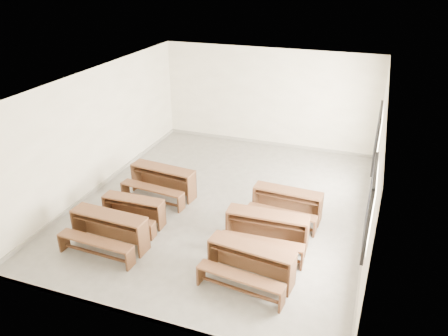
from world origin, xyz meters
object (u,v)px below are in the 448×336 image
(desk_set_0, at_px, (108,228))
(desk_set_5, at_px, (287,202))
(desk_set_1, at_px, (133,209))
(desk_set_4, at_px, (267,228))
(desk_set_2, at_px, (162,180))
(desk_set_3, at_px, (250,261))

(desk_set_0, height_order, desk_set_5, desk_set_0)
(desk_set_0, bearing_deg, desk_set_5, 38.17)
(desk_set_1, relative_size, desk_set_4, 0.83)
(desk_set_0, bearing_deg, desk_set_2, 91.34)
(desk_set_0, height_order, desk_set_2, desk_set_2)
(desk_set_2, height_order, desk_set_3, desk_set_2)
(desk_set_0, distance_m, desk_set_4, 3.39)
(desk_set_1, height_order, desk_set_3, desk_set_3)
(desk_set_1, bearing_deg, desk_set_5, 22.33)
(desk_set_1, height_order, desk_set_5, desk_set_5)
(desk_set_5, bearing_deg, desk_set_4, -94.02)
(desk_set_0, relative_size, desk_set_2, 0.95)
(desk_set_3, distance_m, desk_set_4, 1.19)
(desk_set_2, height_order, desk_set_5, desk_set_2)
(desk_set_4, bearing_deg, desk_set_2, 155.30)
(desk_set_0, xyz_separation_m, desk_set_3, (3.18, -0.06, -0.01))
(desk_set_1, relative_size, desk_set_2, 0.81)
(desk_set_3, distance_m, desk_set_5, 2.47)
(desk_set_2, distance_m, desk_set_5, 3.31)
(desk_set_2, bearing_deg, desk_set_1, -84.72)
(desk_set_1, relative_size, desk_set_3, 0.83)
(desk_set_2, relative_size, desk_set_4, 1.03)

